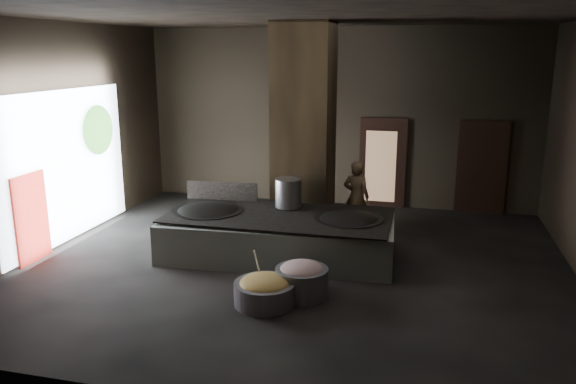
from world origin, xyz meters
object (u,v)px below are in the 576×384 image
(wok_left, at_px, (208,214))
(veg_basin, at_px, (265,293))
(wok_right, at_px, (348,223))
(cook, at_px, (356,197))
(hearth_platform, at_px, (279,236))
(stock_pot, at_px, (288,193))
(meat_basin, at_px, (302,282))

(wok_left, distance_m, veg_basin, 2.86)
(wok_right, xyz_separation_m, cook, (-0.08, 1.80, 0.04))
(hearth_platform, xyz_separation_m, veg_basin, (0.35, -2.20, -0.20))
(stock_pot, xyz_separation_m, veg_basin, (0.30, -2.75, -0.95))
(veg_basin, bearing_deg, wok_left, 129.99)
(wok_right, relative_size, veg_basin, 1.32)
(wok_right, height_order, veg_basin, wok_right)
(wok_right, bearing_deg, cook, 92.67)
(wok_left, height_order, wok_right, wok_left)
(wok_left, height_order, meat_basin, wok_left)
(wok_right, height_order, cook, cook)
(veg_basin, bearing_deg, hearth_platform, 99.06)
(veg_basin, bearing_deg, cook, 77.26)
(cook, distance_m, veg_basin, 4.20)
(veg_basin, bearing_deg, wok_right, 66.01)
(wok_right, distance_m, meat_basin, 1.94)
(wok_left, relative_size, meat_basin, 1.60)
(cook, bearing_deg, wok_right, 101.23)
(veg_basin, bearing_deg, stock_pot, 96.24)
(cook, bearing_deg, wok_left, 43.60)
(hearth_platform, xyz_separation_m, wok_left, (-1.45, -0.05, 0.37))
(wok_right, bearing_deg, hearth_platform, -177.88)
(meat_basin, bearing_deg, stock_pot, 109.12)
(hearth_platform, xyz_separation_m, stock_pot, (0.05, 0.55, 0.75))
(cook, bearing_deg, stock_pot, 55.57)
(cook, xyz_separation_m, meat_basin, (-0.42, -3.61, -0.56))
(wok_right, distance_m, cook, 1.81)
(stock_pot, distance_m, cook, 1.81)
(hearth_platform, relative_size, wok_left, 3.17)
(wok_right, relative_size, stock_pot, 2.25)
(hearth_platform, height_order, wok_left, wok_left)
(hearth_platform, bearing_deg, wok_left, 178.74)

